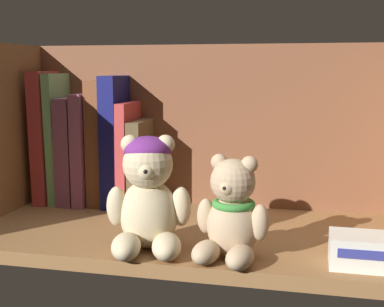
# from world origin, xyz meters

# --- Properties ---
(shelf_board) EXTENTS (0.66, 0.30, 0.02)m
(shelf_board) POSITION_xyz_m (0.00, 0.00, 0.01)
(shelf_board) COLOR olive
(shelf_board) RESTS_ON ground
(shelf_back_panel) EXTENTS (0.69, 0.01, 0.31)m
(shelf_back_panel) POSITION_xyz_m (0.00, 0.16, 0.15)
(shelf_back_panel) COLOR brown
(shelf_back_panel) RESTS_ON ground
(book_0) EXTENTS (0.03, 0.12, 0.24)m
(book_0) POSITION_xyz_m (-0.30, 0.13, 0.14)
(book_0) COLOR #B63A3A
(book_0) RESTS_ON shelf_board
(book_1) EXTENTS (0.02, 0.11, 0.24)m
(book_1) POSITION_xyz_m (-0.28, 0.13, 0.14)
(book_1) COLOR #7CC17B
(book_1) RESTS_ON shelf_board
(book_2) EXTENTS (0.03, 0.12, 0.19)m
(book_2) POSITION_xyz_m (-0.26, 0.13, 0.12)
(book_2) COLOR #844965
(book_2) RESTS_ON shelf_board
(book_3) EXTENTS (0.02, 0.12, 0.20)m
(book_3) POSITION_xyz_m (-0.23, 0.13, 0.12)
(book_3) COLOR #985374
(book_3) RESTS_ON shelf_board
(book_4) EXTENTS (0.03, 0.10, 0.22)m
(book_4) POSITION_xyz_m (-0.20, 0.13, 0.13)
(book_4) COLOR brown
(book_4) RESTS_ON shelf_board
(book_5) EXTENTS (0.03, 0.11, 0.23)m
(book_5) POSITION_xyz_m (-0.17, 0.13, 0.14)
(book_5) COLOR navy
(book_5) RESTS_ON shelf_board
(book_6) EXTENTS (0.02, 0.13, 0.19)m
(book_6) POSITION_xyz_m (-0.14, 0.13, 0.11)
(book_6) COLOR #B63838
(book_6) RESTS_ON shelf_board
(book_7) EXTENTS (0.02, 0.13, 0.16)m
(book_7) POSITION_xyz_m (-0.12, 0.13, 0.10)
(book_7) COLOR brown
(book_7) RESTS_ON shelf_board
(teddy_bear_larger) EXTENTS (0.12, 0.12, 0.16)m
(teddy_bear_larger) POSITION_xyz_m (-0.04, -0.10, 0.09)
(teddy_bear_larger) COLOR beige
(teddy_bear_larger) RESTS_ON shelf_board
(teddy_bear_smaller) EXTENTS (0.10, 0.10, 0.14)m
(teddy_bear_smaller) POSITION_xyz_m (0.07, -0.11, 0.08)
(teddy_bear_smaller) COLOR tan
(teddy_bear_smaller) RESTS_ON shelf_board
(small_product_box) EXTENTS (0.12, 0.06, 0.04)m
(small_product_box) POSITION_xyz_m (0.26, -0.10, 0.04)
(small_product_box) COLOR silver
(small_product_box) RESTS_ON shelf_board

